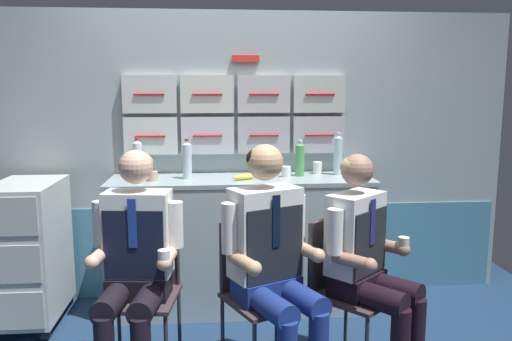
% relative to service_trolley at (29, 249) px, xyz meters
% --- Properties ---
extents(galley_bulkhead, '(4.20, 0.14, 2.15)m').
position_rel_service_trolley_xyz_m(galley_bulkhead, '(1.40, 0.43, 0.54)').
color(galley_bulkhead, '#95A5A9').
rests_on(galley_bulkhead, ground).
extents(galley_counter, '(1.86, 0.53, 0.96)m').
position_rel_service_trolley_xyz_m(galley_counter, '(1.44, 0.14, -0.04)').
color(galley_counter, '#A1B3B8').
rests_on(galley_counter, ground).
extents(service_trolley, '(0.40, 0.65, 0.97)m').
position_rel_service_trolley_xyz_m(service_trolley, '(0.00, 0.00, 0.00)').
color(service_trolley, black).
rests_on(service_trolley, ground).
extents(folding_chair_left, '(0.45, 0.45, 0.86)m').
position_rel_service_trolley_xyz_m(folding_chair_left, '(0.84, -0.63, 0.01)').
color(folding_chair_left, '#2D2D33').
rests_on(folding_chair_left, ground).
extents(crew_member_left, '(0.49, 0.63, 1.26)m').
position_rel_service_trolley_xyz_m(crew_member_left, '(0.82, -0.79, 0.18)').
color(crew_member_left, black).
rests_on(crew_member_left, ground).
extents(folding_chair_center, '(0.53, 0.53, 0.86)m').
position_rel_service_trolley_xyz_m(folding_chair_center, '(1.48, -0.72, 0.01)').
color(folding_chair_center, '#2D2D33').
rests_on(folding_chair_center, ground).
extents(crew_member_center, '(0.58, 0.70, 1.30)m').
position_rel_service_trolley_xyz_m(crew_member_center, '(1.54, -0.86, 0.20)').
color(crew_member_center, black).
rests_on(crew_member_center, ground).
extents(folding_chair_right, '(0.56, 0.56, 0.86)m').
position_rel_service_trolley_xyz_m(folding_chair_right, '(1.96, -0.71, 0.01)').
color(folding_chair_right, '#2D2D33').
rests_on(folding_chair_right, ground).
extents(crew_member_right, '(0.61, 0.63, 1.24)m').
position_rel_service_trolley_xyz_m(crew_member_right, '(2.07, -0.83, 0.16)').
color(crew_member_right, black).
rests_on(crew_member_right, ground).
extents(water_bottle_short, '(0.06, 0.06, 0.31)m').
position_rel_service_trolley_xyz_m(water_bottle_short, '(2.15, 0.23, 0.59)').
color(water_bottle_short, silver).
rests_on(water_bottle_short, galley_counter).
extents(sparkling_bottle_green, '(0.07, 0.07, 0.28)m').
position_rel_service_trolley_xyz_m(sparkling_bottle_green, '(1.06, 0.15, 0.57)').
color(sparkling_bottle_green, silver).
rests_on(sparkling_bottle_green, galley_counter).
extents(water_bottle_blue_cap, '(0.07, 0.07, 0.26)m').
position_rel_service_trolley_xyz_m(water_bottle_blue_cap, '(1.86, 0.20, 0.56)').
color(water_bottle_blue_cap, '#4AA559').
rests_on(water_bottle_blue_cap, galley_counter).
extents(water_bottle_clear, '(0.07, 0.07, 0.28)m').
position_rel_service_trolley_xyz_m(water_bottle_clear, '(0.70, 0.27, 0.57)').
color(water_bottle_clear, silver).
rests_on(water_bottle_clear, galley_counter).
extents(paper_cup_tan, '(0.07, 0.07, 0.07)m').
position_rel_service_trolley_xyz_m(paper_cup_tan, '(1.76, 0.17, 0.48)').
color(paper_cup_tan, white).
rests_on(paper_cup_tan, galley_counter).
extents(coffee_cup_spare, '(0.07, 0.07, 0.09)m').
position_rel_service_trolley_xyz_m(coffee_cup_spare, '(2.01, 0.28, 0.49)').
color(coffee_cup_spare, white).
rests_on(coffee_cup_spare, galley_counter).
extents(espresso_cup_small, '(0.07, 0.07, 0.07)m').
position_rel_service_trolley_xyz_m(espresso_cup_small, '(0.82, 0.08, 0.47)').
color(espresso_cup_small, tan).
rests_on(espresso_cup_small, galley_counter).
extents(snack_banana, '(0.17, 0.10, 0.04)m').
position_rel_service_trolley_xyz_m(snack_banana, '(1.45, 0.07, 0.46)').
color(snack_banana, yellow).
rests_on(snack_banana, galley_counter).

